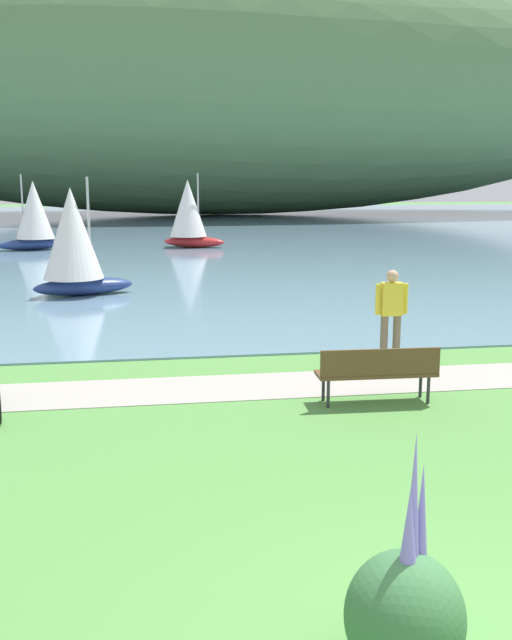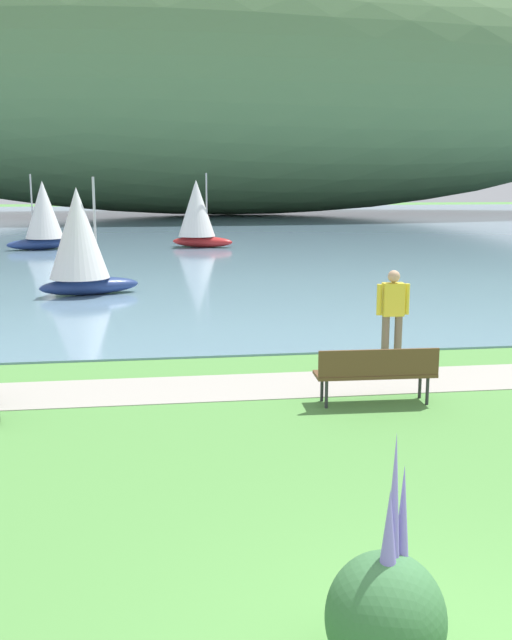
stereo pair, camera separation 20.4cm
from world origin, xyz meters
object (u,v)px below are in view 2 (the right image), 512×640
person_at_shoreline (393,310)px  sailboat_mid_bay (80,240)px  park_bench_near_camera (376,371)px  sailboat_toward_hillside (43,214)px  sailboat_far_off (197,213)px

person_at_shoreline → sailboat_mid_bay: 10.76m
sailboat_mid_bay → park_bench_near_camera: bearing=-64.3°
person_at_shoreline → sailboat_toward_hillside: (-9.44, 23.16, 0.72)m
sailboat_mid_bay → sailboat_far_off: size_ratio=0.93×
person_at_shoreline → sailboat_far_off: bearing=95.2°
park_bench_near_camera → person_at_shoreline: person_at_shoreline is taller
sailboat_mid_bay → sailboat_toward_hillside: 14.83m
sailboat_mid_bay → sailboat_toward_hillside: (-3.09, 14.50, 0.08)m
park_bench_near_camera → sailboat_toward_hillside: (-8.40, 25.55, 1.18)m
person_at_shoreline → sailboat_mid_bay: size_ratio=0.51×
person_at_shoreline → sailboat_far_off: 23.39m
sailboat_far_off → park_bench_near_camera: bearing=-87.6°
person_at_shoreline → sailboat_mid_bay: sailboat_mid_bay is taller
person_at_shoreline → sailboat_far_off: (-2.13, 23.28, 0.75)m
person_at_shoreline → sailboat_far_off: size_ratio=0.48×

